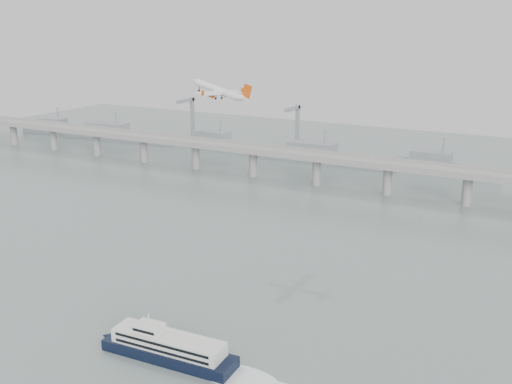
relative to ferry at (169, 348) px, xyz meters
The scene contains 5 objects.
ground 31.33m from the ferry, 111.46° to the left, with size 900.00×900.00×0.00m, color slate.
bridge 229.66m from the ferry, 93.13° to the left, with size 800.00×22.00×23.90m.
distant_fleet 337.98m from the ferry, 119.56° to the left, with size 453.00×60.90×40.00m.
ferry is the anchor object (origin of this frame).
airliner 132.67m from the ferry, 111.74° to the left, with size 36.30×32.80×11.19m.
Camera 1 is at (122.18, -173.53, 110.83)m, focal length 42.00 mm.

